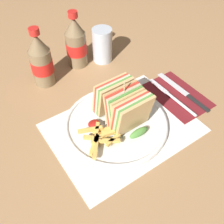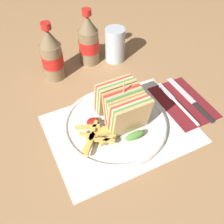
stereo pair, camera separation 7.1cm
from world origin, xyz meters
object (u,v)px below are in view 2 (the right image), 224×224
coke_bottle_near (52,55)px  plate_main (115,124)px  knife (190,99)px  coke_bottle_far (89,41)px  club_sandwich (123,107)px  fork (181,107)px  glass_near (115,45)px

coke_bottle_near → plate_main: bearing=-74.3°
knife → coke_bottle_far: coke_bottle_far is taller
plate_main → coke_bottle_far: bearing=79.8°
plate_main → coke_bottle_near: (-0.08, 0.29, 0.07)m
club_sandwich → fork: (0.18, -0.02, -0.06)m
knife → coke_bottle_near: (-0.33, 0.30, 0.08)m
club_sandwich → glass_near: (0.12, 0.29, -0.01)m
fork → glass_near: size_ratio=1.66×
club_sandwich → knife: 0.24m
plate_main → fork: 0.21m
plate_main → knife: size_ratio=1.34×
fork → club_sandwich: bearing=172.1°
coke_bottle_far → knife: bearing=-58.8°
glass_near → coke_bottle_far: bearing=161.6°
club_sandwich → coke_bottle_far: bearing=83.5°
club_sandwich → glass_near: club_sandwich is taller
coke_bottle_near → coke_bottle_far: same height
plate_main → club_sandwich: 0.06m
coke_bottle_near → coke_bottle_far: (0.14, 0.03, 0.00)m
plate_main → knife: 0.25m
fork → coke_bottle_far: size_ratio=1.02×
fork → coke_bottle_far: (-0.15, 0.34, 0.07)m
knife → coke_bottle_far: bearing=120.4°
plate_main → coke_bottle_far: coke_bottle_far is taller
fork → glass_near: 0.32m
plate_main → coke_bottle_far: size_ratio=1.48×
fork → coke_bottle_near: 0.43m
club_sandwich → glass_near: bearing=67.1°
plate_main → coke_bottle_near: size_ratio=1.48×
knife → coke_bottle_far: size_ratio=1.10×
coke_bottle_far → glass_near: coke_bottle_far is taller
knife → glass_near: glass_near is taller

